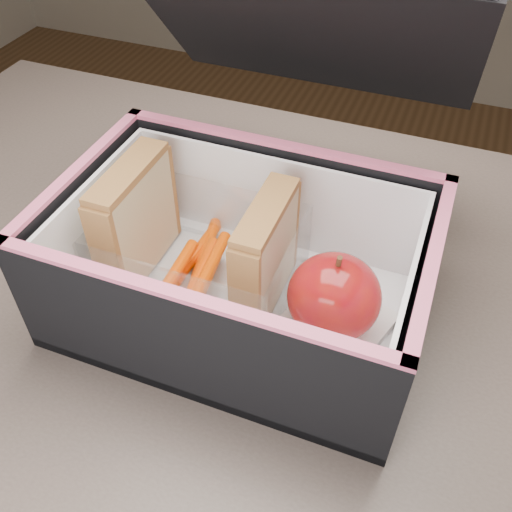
{
  "coord_description": "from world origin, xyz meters",
  "views": [
    {
      "loc": [
        0.07,
        -0.28,
        1.16
      ],
      "look_at": [
        -0.06,
        0.05,
        0.81
      ],
      "focal_mm": 40.0,
      "sensor_mm": 36.0,
      "label": 1
    }
  ],
  "objects": [
    {
      "name": "carrot_sticks",
      "position": [
        -0.11,
        0.04,
        0.78
      ],
      "size": [
        0.05,
        0.15,
        0.03
      ],
      "color": "#E04400",
      "rests_on": "plastic_tub"
    },
    {
      "name": "red_apple",
      "position": [
        0.02,
        0.03,
        0.81
      ],
      "size": [
        0.1,
        0.1,
        0.08
      ],
      "rotation": [
        0.0,
        0.0,
        0.41
      ],
      "color": "maroon",
      "rests_on": "paper_napkin"
    },
    {
      "name": "sandwich_right",
      "position": [
        -0.05,
        0.05,
        0.82
      ],
      "size": [
        0.03,
        0.09,
        0.11
      ],
      "color": "tan",
      "rests_on": "plastic_tub"
    },
    {
      "name": "paper_napkin",
      "position": [
        0.02,
        0.04,
        0.77
      ],
      "size": [
        0.1,
        0.11,
        0.01
      ],
      "primitive_type": "cube",
      "rotation": [
        0.0,
        0.0,
        -0.33
      ],
      "color": "white",
      "rests_on": "lunch_bag"
    },
    {
      "name": "lunch_bag",
      "position": [
        -0.07,
        0.04,
        0.82
      ],
      "size": [
        0.31,
        0.34,
        0.27
      ],
      "color": "black",
      "rests_on": "kitchen_table"
    },
    {
      "name": "kitchen_table",
      "position": [
        0.0,
        0.0,
        0.66
      ],
      "size": [
        1.2,
        0.8,
        0.75
      ],
      "color": "brown",
      "rests_on": "ground"
    },
    {
      "name": "sandwich_left",
      "position": [
        -0.18,
        0.05,
        0.82
      ],
      "size": [
        0.03,
        0.1,
        0.11
      ],
      "color": "tan",
      "rests_on": "plastic_tub"
    },
    {
      "name": "plastic_tub",
      "position": [
        -0.11,
        0.05,
        0.8
      ],
      "size": [
        0.17,
        0.12,
        0.07
      ],
      "primitive_type": null,
      "color": "white",
      "rests_on": "lunch_bag"
    }
  ]
}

